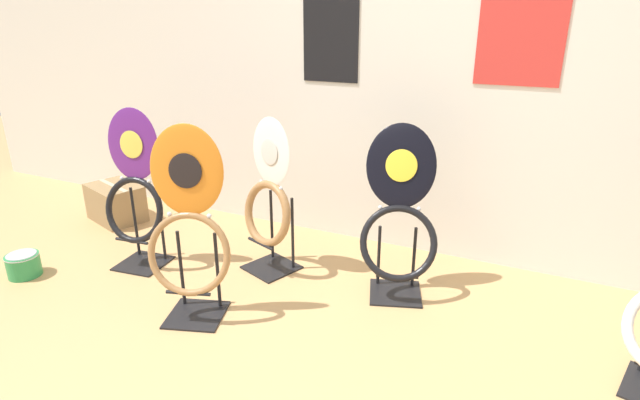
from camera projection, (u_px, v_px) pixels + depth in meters
The scene contains 7 objects.
wall_back at pixel (414, 44), 2.94m from camera, with size 8.00×0.07×2.60m.
toilet_seat_display_jazz_black at pixel (399, 218), 2.66m from camera, with size 0.48×0.45×0.93m.
toilet_seat_display_orange_sun at pixel (189, 227), 2.42m from camera, with size 0.44×0.35×0.99m.
toilet_seat_display_purple_note at pixel (135, 196), 2.96m from camera, with size 0.42×0.31×0.97m.
toilet_seat_display_white_plain at pixel (268, 205), 2.92m from camera, with size 0.42×0.36×0.93m.
paint_can at pixel (23, 264), 2.96m from camera, with size 0.19×0.19×0.14m.
storage_box at pixel (116, 203), 3.75m from camera, with size 0.49×0.41×0.27m.
Camera 1 is at (0.82, -0.99, 1.45)m, focal length 28.00 mm.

